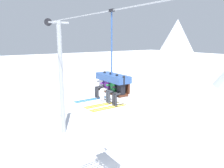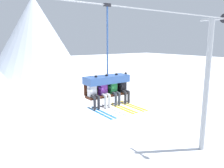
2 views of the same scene
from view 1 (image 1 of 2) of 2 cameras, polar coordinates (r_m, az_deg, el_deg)
The scene contains 8 objects.
mountain_peak_west at distance 71.98m, azimuth 16.53°, elevation 10.61°, with size 14.31×14.31×13.46m.
lift_tower_near at distance 17.82m, azimuth -13.19°, elevation 1.90°, with size 0.36×1.88×9.20m.
lift_cable at distance 9.70m, azimuth 0.25°, elevation 18.72°, with size 18.95×0.05×0.05m.
chairlift_chair at distance 9.93m, azimuth 0.26°, elevation 1.13°, with size 1.91×0.74×3.97m.
skier_white at distance 10.49m, azimuth -3.00°, elevation -0.07°, with size 0.48×1.70×1.34m.
skier_purple at distance 10.08m, azimuth -1.54°, elevation -0.56°, with size 0.48×1.70×1.34m.
skier_green at distance 9.67m, azimuth 0.06°, elevation -1.09°, with size 0.48×1.70×1.34m.
skier_black at distance 9.28m, azimuth 1.79°, elevation -1.66°, with size 0.48×1.70×1.34m.
Camera 1 is at (8.55, -6.24, 7.77)m, focal length 35.00 mm.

